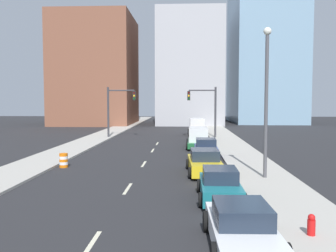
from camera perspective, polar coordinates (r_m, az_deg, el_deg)
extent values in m
cube|color=#ADA89E|center=(51.87, -8.96, -1.01)|extent=(3.42, 93.25, 0.14)
cube|color=#ADA89E|center=(51.01, 7.83, -1.08)|extent=(3.42, 93.25, 0.14)
cube|color=beige|center=(12.49, -11.68, -17.31)|extent=(0.16, 2.40, 0.01)
cube|color=beige|center=(19.48, -6.16, -9.46)|extent=(0.16, 2.40, 0.01)
cube|color=beige|center=(26.66, -3.71, -5.79)|extent=(0.16, 2.40, 0.01)
cube|color=beige|center=(33.69, -2.35, -3.74)|extent=(0.16, 2.40, 0.01)
cube|color=beige|center=(38.95, -1.66, -2.69)|extent=(0.16, 2.40, 0.01)
cube|color=brown|center=(72.16, -10.89, 8.24)|extent=(14.00, 16.00, 19.98)
cube|color=#A8A8AD|center=(74.19, 3.29, 8.45)|extent=(12.00, 20.00, 20.66)
cube|color=#7A9EB7|center=(81.18, 14.54, 15.20)|extent=(13.00, 20.00, 41.03)
cylinder|color=#38383D|center=(45.16, -9.10, 2.03)|extent=(0.24, 0.24, 6.07)
cylinder|color=#38383D|center=(44.86, -7.16, 5.41)|extent=(3.14, 0.16, 0.16)
cube|color=black|center=(44.61, -5.16, 4.62)|extent=(0.34, 0.32, 1.10)
cylinder|color=#4C0C0C|center=(44.44, -5.19, 5.06)|extent=(0.22, 0.04, 0.22)
cylinder|color=yellow|center=(44.44, -5.19, 4.62)|extent=(0.22, 0.04, 0.22)
cylinder|color=#0C3F14|center=(44.43, -5.18, 4.18)|extent=(0.22, 0.04, 0.22)
cylinder|color=#38383D|center=(44.35, 7.24, 2.02)|extent=(0.24, 0.24, 6.07)
cylinder|color=#38383D|center=(44.24, 5.23, 5.44)|extent=(3.14, 0.16, 0.16)
cube|color=black|center=(44.19, 3.18, 4.63)|extent=(0.34, 0.32, 1.10)
cylinder|color=#4C0C0C|center=(44.03, 3.18, 5.08)|extent=(0.22, 0.04, 0.22)
cylinder|color=yellow|center=(44.02, 3.18, 4.64)|extent=(0.22, 0.04, 0.22)
cylinder|color=#0C3F14|center=(44.02, 3.18, 4.20)|extent=(0.22, 0.04, 0.22)
cylinder|color=orange|center=(26.24, -15.61, -5.89)|extent=(0.56, 0.56, 0.19)
cylinder|color=white|center=(26.21, -15.62, -5.48)|extent=(0.56, 0.56, 0.19)
cylinder|color=orange|center=(26.18, -15.62, -5.07)|extent=(0.56, 0.56, 0.19)
cylinder|color=white|center=(26.15, -15.63, -4.66)|extent=(0.56, 0.56, 0.19)
cylinder|color=orange|center=(26.13, -15.64, -4.24)|extent=(0.56, 0.56, 0.19)
cylinder|color=#4C4C51|center=(21.70, 14.72, 2.60)|extent=(0.20, 0.20, 8.10)
sphere|color=white|center=(22.02, 14.92, 13.78)|extent=(0.44, 0.44, 0.44)
cylinder|color=red|center=(13.42, 20.99, -14.51)|extent=(0.26, 0.26, 0.65)
sphere|color=red|center=(13.31, 21.03, -12.89)|extent=(0.23, 0.23, 0.23)
cube|color=silver|center=(12.07, 11.11, -15.56)|extent=(1.94, 4.60, 0.61)
cube|color=#1E2838|center=(11.88, 11.15, -12.85)|extent=(1.66, 2.09, 0.58)
cylinder|color=black|center=(13.32, 5.88, -14.25)|extent=(0.24, 0.72, 0.72)
cylinder|color=black|center=(13.60, 14.11, -13.97)|extent=(0.24, 0.72, 0.72)
cube|color=#196B75|center=(17.36, 7.91, -9.43)|extent=(1.74, 4.23, 0.66)
cube|color=#1E2838|center=(17.23, 7.93, -7.37)|extent=(1.52, 1.91, 0.61)
cylinder|color=black|center=(18.63, 4.80, -9.07)|extent=(0.22, 0.65, 0.64)
cylinder|color=black|center=(18.77, 10.31, -9.02)|extent=(0.22, 0.65, 0.64)
cylinder|color=black|center=(16.09, 5.09, -11.17)|extent=(0.22, 0.65, 0.64)
cylinder|color=black|center=(16.25, 11.48, -11.08)|extent=(0.22, 0.65, 0.64)
cube|color=gold|center=(23.24, 5.59, -5.95)|extent=(2.05, 4.87, 0.69)
cube|color=#1E2838|center=(23.13, 5.60, -4.34)|extent=(1.72, 2.22, 0.63)
cylinder|color=black|center=(24.67, 3.03, -5.82)|extent=(0.25, 0.66, 0.65)
cylinder|color=black|center=(24.83, 7.50, -5.79)|extent=(0.25, 0.66, 0.65)
cylinder|color=black|center=(21.75, 3.40, -7.16)|extent=(0.25, 0.66, 0.65)
cylinder|color=black|center=(21.93, 8.47, -7.10)|extent=(0.25, 0.66, 0.65)
cube|color=navy|center=(29.59, 5.79, -3.82)|extent=(1.78, 4.25, 0.71)
cube|color=#1E2838|center=(29.50, 5.80, -2.53)|extent=(1.55, 1.92, 0.63)
cylinder|color=black|center=(30.89, 4.00, -3.89)|extent=(0.23, 0.60, 0.60)
cylinder|color=black|center=(30.97, 7.36, -3.90)|extent=(0.23, 0.60, 0.60)
cylinder|color=black|center=(28.29, 4.07, -4.62)|extent=(0.23, 0.60, 0.60)
cylinder|color=black|center=(28.38, 7.73, -4.62)|extent=(0.23, 0.60, 0.60)
cube|color=#1E6033|center=(35.67, 4.61, -2.62)|extent=(2.05, 5.41, 0.50)
cube|color=silver|center=(35.31, 4.63, -1.24)|extent=(1.78, 3.37, 1.27)
cylinder|color=black|center=(37.33, 3.01, -2.46)|extent=(0.23, 0.70, 0.69)
cylinder|color=black|center=(37.37, 6.12, -2.47)|extent=(0.23, 0.70, 0.69)
cylinder|color=black|center=(34.02, 2.95, -3.08)|extent=(0.23, 0.70, 0.69)
cylinder|color=black|center=(34.05, 6.37, -3.10)|extent=(0.23, 0.70, 0.69)
cube|color=#B2B2BC|center=(41.64, 4.72, -1.60)|extent=(1.90, 4.53, 0.60)
cube|color=#1E2838|center=(41.59, 4.72, -0.81)|extent=(1.66, 2.04, 0.57)
cylinder|color=black|center=(43.03, 3.38, -1.61)|extent=(0.22, 0.69, 0.69)
cylinder|color=black|center=(43.08, 5.95, -1.61)|extent=(0.22, 0.69, 0.69)
cylinder|color=black|center=(40.25, 3.40, -1.99)|extent=(0.22, 0.69, 0.69)
cylinder|color=black|center=(40.30, 6.15, -2.00)|extent=(0.22, 0.69, 0.69)
cube|color=tan|center=(48.20, 4.43, -0.85)|extent=(2.08, 5.32, 0.59)
cube|color=silver|center=(47.86, 4.44, 0.33)|extent=(1.82, 3.30, 1.44)
cylinder|color=black|center=(49.82, 3.15, -0.85)|extent=(0.23, 0.69, 0.69)
cylinder|color=black|center=(49.90, 5.55, -0.85)|extent=(0.23, 0.69, 0.69)
cylinder|color=black|center=(46.54, 3.22, -1.19)|extent=(0.23, 0.69, 0.69)
cylinder|color=black|center=(46.63, 5.79, -1.19)|extent=(0.23, 0.69, 0.69)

